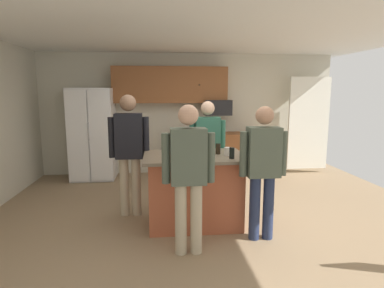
{
  "coord_description": "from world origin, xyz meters",
  "views": [
    {
      "loc": [
        -0.64,
        -4.24,
        1.77
      ],
      "look_at": [
        -0.19,
        0.18,
        1.05
      ],
      "focal_mm": 29.8,
      "sensor_mm": 36.0,
      "label": 1
    }
  ],
  "objects_px": {
    "glass_dark_ale": "(232,153)",
    "mug_blue_stoneware": "(228,151)",
    "microwave_over_range": "(218,108)",
    "person_guest_by_door": "(207,146)",
    "person_elder_center": "(129,147)",
    "glass_stout_tall": "(218,149)",
    "kitchen_island": "(194,189)",
    "serving_tray": "(187,152)",
    "person_guest_left": "(188,170)",
    "refrigerator": "(93,134)",
    "tumbler_amber": "(206,147)",
    "person_guest_right": "(263,165)"
  },
  "relations": [
    {
      "from": "person_elder_center",
      "to": "glass_stout_tall",
      "type": "relative_size",
      "value": 12.13
    },
    {
      "from": "microwave_over_range",
      "to": "person_guest_by_door",
      "type": "height_order",
      "value": "person_guest_by_door"
    },
    {
      "from": "person_guest_right",
      "to": "person_elder_center",
      "type": "bearing_deg",
      "value": 5.74
    },
    {
      "from": "refrigerator",
      "to": "person_guest_right",
      "type": "relative_size",
      "value": 1.15
    },
    {
      "from": "glass_dark_ale",
      "to": "glass_stout_tall",
      "type": "bearing_deg",
      "value": 111.68
    },
    {
      "from": "kitchen_island",
      "to": "glass_dark_ale",
      "type": "height_order",
      "value": "glass_dark_ale"
    },
    {
      "from": "kitchen_island",
      "to": "mug_blue_stoneware",
      "type": "distance_m",
      "value": 0.68
    },
    {
      "from": "glass_dark_ale",
      "to": "mug_blue_stoneware",
      "type": "bearing_deg",
      "value": 92.59
    },
    {
      "from": "glass_dark_ale",
      "to": "person_guest_by_door",
      "type": "bearing_deg",
      "value": 98.04
    },
    {
      "from": "glass_dark_ale",
      "to": "person_elder_center",
      "type": "bearing_deg",
      "value": 152.98
    },
    {
      "from": "kitchen_island",
      "to": "person_guest_right",
      "type": "relative_size",
      "value": 0.83
    },
    {
      "from": "person_guest_by_door",
      "to": "serving_tray",
      "type": "relative_size",
      "value": 3.72
    },
    {
      "from": "microwave_over_range",
      "to": "mug_blue_stoneware",
      "type": "height_order",
      "value": "microwave_over_range"
    },
    {
      "from": "person_guest_by_door",
      "to": "glass_stout_tall",
      "type": "height_order",
      "value": "person_guest_by_door"
    },
    {
      "from": "glass_dark_ale",
      "to": "microwave_over_range",
      "type": "bearing_deg",
      "value": 83.23
    },
    {
      "from": "glass_dark_ale",
      "to": "mug_blue_stoneware",
      "type": "height_order",
      "value": "glass_dark_ale"
    },
    {
      "from": "person_guest_right",
      "to": "person_elder_center",
      "type": "xyz_separation_m",
      "value": [
        -1.64,
        0.95,
        0.08
      ]
    },
    {
      "from": "mug_blue_stoneware",
      "to": "glass_stout_tall",
      "type": "relative_size",
      "value": 0.9
    },
    {
      "from": "glass_stout_tall",
      "to": "serving_tray",
      "type": "xyz_separation_m",
      "value": [
        -0.42,
        0.06,
        -0.05
      ]
    },
    {
      "from": "glass_stout_tall",
      "to": "mug_blue_stoneware",
      "type": "bearing_deg",
      "value": -42.66
    },
    {
      "from": "person_guest_right",
      "to": "microwave_over_range",
      "type": "bearing_deg",
      "value": -54.83
    },
    {
      "from": "kitchen_island",
      "to": "person_guest_right",
      "type": "xyz_separation_m",
      "value": [
        0.76,
        -0.54,
        0.44
      ]
    },
    {
      "from": "person_elder_center",
      "to": "serving_tray",
      "type": "height_order",
      "value": "person_elder_center"
    },
    {
      "from": "tumbler_amber",
      "to": "glass_dark_ale",
      "type": "relative_size",
      "value": 0.96
    },
    {
      "from": "kitchen_island",
      "to": "person_guest_left",
      "type": "height_order",
      "value": "person_guest_left"
    },
    {
      "from": "kitchen_island",
      "to": "mug_blue_stoneware",
      "type": "relative_size",
      "value": 10.4
    },
    {
      "from": "microwave_over_range",
      "to": "person_guest_by_door",
      "type": "bearing_deg",
      "value": -104.97
    },
    {
      "from": "mug_blue_stoneware",
      "to": "tumbler_amber",
      "type": "bearing_deg",
      "value": 132.29
    },
    {
      "from": "kitchen_island",
      "to": "person_guest_right",
      "type": "distance_m",
      "value": 1.03
    },
    {
      "from": "refrigerator",
      "to": "microwave_over_range",
      "type": "relative_size",
      "value": 3.31
    },
    {
      "from": "kitchen_island",
      "to": "mug_blue_stoneware",
      "type": "height_order",
      "value": "mug_blue_stoneware"
    },
    {
      "from": "tumbler_amber",
      "to": "glass_dark_ale",
      "type": "height_order",
      "value": "glass_dark_ale"
    },
    {
      "from": "person_guest_left",
      "to": "serving_tray",
      "type": "height_order",
      "value": "person_guest_left"
    },
    {
      "from": "mug_blue_stoneware",
      "to": "serving_tray",
      "type": "distance_m",
      "value": 0.55
    },
    {
      "from": "refrigerator",
      "to": "mug_blue_stoneware",
      "type": "bearing_deg",
      "value": -48.96
    },
    {
      "from": "kitchen_island",
      "to": "mug_blue_stoneware",
      "type": "xyz_separation_m",
      "value": [
        0.43,
        -0.07,
        0.52
      ]
    },
    {
      "from": "microwave_over_range",
      "to": "glass_dark_ale",
      "type": "height_order",
      "value": "microwave_over_range"
    },
    {
      "from": "glass_dark_ale",
      "to": "refrigerator",
      "type": "bearing_deg",
      "value": 129.05
    },
    {
      "from": "glass_dark_ale",
      "to": "mug_blue_stoneware",
      "type": "relative_size",
      "value": 1.08
    },
    {
      "from": "mug_blue_stoneware",
      "to": "serving_tray",
      "type": "relative_size",
      "value": 0.29
    },
    {
      "from": "person_guest_right",
      "to": "serving_tray",
      "type": "height_order",
      "value": "person_guest_right"
    },
    {
      "from": "person_guest_left",
      "to": "mug_blue_stoneware",
      "type": "xyz_separation_m",
      "value": [
        0.59,
        0.73,
        0.06
      ]
    },
    {
      "from": "person_guest_by_door",
      "to": "glass_stout_tall",
      "type": "xyz_separation_m",
      "value": [
        0.03,
        -0.75,
        0.08
      ]
    },
    {
      "from": "person_guest_right",
      "to": "glass_dark_ale",
      "type": "xyz_separation_m",
      "value": [
        -0.31,
        0.27,
        0.09
      ]
    },
    {
      "from": "microwave_over_range",
      "to": "person_guest_by_door",
      "type": "xyz_separation_m",
      "value": [
        -0.49,
        -1.84,
        -0.51
      ]
    },
    {
      "from": "person_guest_by_door",
      "to": "refrigerator",
      "type": "bearing_deg",
      "value": -108.71
    },
    {
      "from": "tumbler_amber",
      "to": "mug_blue_stoneware",
      "type": "relative_size",
      "value": 1.04
    },
    {
      "from": "tumbler_amber",
      "to": "mug_blue_stoneware",
      "type": "height_order",
      "value": "tumbler_amber"
    },
    {
      "from": "kitchen_island",
      "to": "serving_tray",
      "type": "xyz_separation_m",
      "value": [
        -0.09,
        0.08,
        0.49
      ]
    },
    {
      "from": "tumbler_amber",
      "to": "person_guest_right",
      "type": "bearing_deg",
      "value": -52.34
    }
  ]
}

